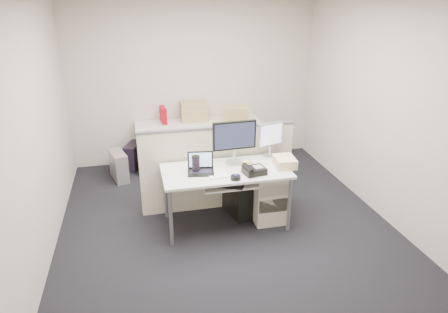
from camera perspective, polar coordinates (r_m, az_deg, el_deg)
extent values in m
cube|color=black|center=(5.07, 0.21, -9.54)|extent=(4.00, 4.50, 0.01)
cube|color=#B3A99C|center=(6.65, -4.27, 10.74)|extent=(4.00, 0.02, 2.70)
cube|color=#B3A99C|center=(2.54, 12.06, -9.25)|extent=(4.00, 0.02, 2.70)
cube|color=#B3A99C|center=(4.51, -25.37, 3.13)|extent=(0.02, 4.50, 2.70)
cube|color=#B3A99C|center=(5.32, 21.86, 6.32)|extent=(0.02, 4.50, 2.70)
cube|color=white|center=(4.73, 0.23, -2.09)|extent=(1.50, 0.75, 0.03)
cylinder|color=slate|center=(4.52, -7.60, -8.78)|extent=(0.04, 0.04, 0.70)
cylinder|color=slate|center=(5.08, -8.36, -5.09)|extent=(0.04, 0.04, 0.70)
cylinder|color=slate|center=(4.81, 9.32, -6.81)|extent=(0.04, 0.04, 0.70)
cylinder|color=slate|center=(5.35, 6.75, -3.56)|extent=(0.04, 0.04, 0.70)
cube|color=white|center=(4.61, 0.74, -4.06)|extent=(0.62, 0.32, 0.02)
cube|color=beige|center=(5.08, 6.16, -5.30)|extent=(0.40, 0.55, 0.65)
cube|color=beige|center=(5.19, -0.90, -1.79)|extent=(2.00, 0.06, 1.10)
cube|color=beige|center=(6.62, -3.60, 1.78)|extent=(2.00, 0.60, 0.72)
cube|color=black|center=(4.82, 1.48, 2.01)|extent=(0.55, 0.23, 0.54)
cube|color=#B7B7BC|center=(5.08, 6.61, 2.37)|extent=(0.39, 0.27, 0.44)
cube|color=black|center=(4.61, -3.35, -1.08)|extent=(0.33, 0.27, 0.23)
cylinder|color=black|center=(4.48, 1.67, -3.03)|extent=(0.12, 0.12, 0.04)
cube|color=black|center=(4.62, 4.36, -2.03)|extent=(0.27, 0.24, 0.08)
cube|color=silver|center=(4.63, -0.99, -2.38)|extent=(0.24, 0.30, 0.01)
cube|color=gold|center=(4.55, 0.13, -2.82)|extent=(0.09, 0.09, 0.01)
cylinder|color=black|center=(4.64, -4.04, -1.15)|extent=(0.12, 0.12, 0.19)
ellipsoid|color=#FFFE4A|center=(4.87, 3.17, -0.95)|extent=(0.18, 0.10, 0.04)
cube|color=black|center=(4.92, 0.83, -0.83)|extent=(0.06, 0.10, 0.01)
cube|color=#D7B187|center=(4.86, 8.66, -0.75)|extent=(0.26, 0.32, 0.11)
cube|color=black|center=(4.56, 0.25, -4.09)|extent=(0.44, 0.30, 0.02)
cube|color=black|center=(5.16, 1.88, -5.90)|extent=(0.30, 0.53, 0.46)
cube|color=black|center=(6.69, -12.79, 0.10)|extent=(0.33, 0.48, 0.42)
cube|color=#B7B7BC|center=(6.32, -14.79, -1.31)|extent=(0.30, 0.50, 0.44)
cube|color=tan|center=(6.56, -4.32, 6.36)|extent=(0.44, 0.34, 0.32)
cube|color=tan|center=(6.47, 1.75, 5.98)|extent=(0.44, 0.38, 0.28)
cube|color=#A2000B|center=(6.50, -8.66, 5.81)|extent=(0.09, 0.30, 0.28)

